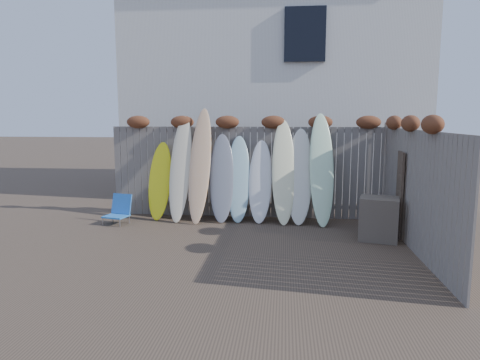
# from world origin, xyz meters

# --- Properties ---
(ground) EXTENTS (80.00, 80.00, 0.00)m
(ground) POSITION_xyz_m (0.00, 0.00, 0.00)
(ground) COLOR #493A2D
(back_fence) EXTENTS (6.05, 0.28, 2.24)m
(back_fence) POSITION_xyz_m (0.06, 2.39, 1.18)
(back_fence) COLOR slate
(back_fence) RESTS_ON ground
(right_fence) EXTENTS (0.28, 4.40, 2.24)m
(right_fence) POSITION_xyz_m (2.99, 0.25, 1.14)
(right_fence) COLOR slate
(right_fence) RESTS_ON ground
(house) EXTENTS (8.50, 5.50, 6.33)m
(house) POSITION_xyz_m (0.50, 6.50, 3.20)
(house) COLOR silver
(house) RESTS_ON ground
(beach_chair) EXTENTS (0.55, 0.57, 0.60)m
(beach_chair) POSITION_xyz_m (-2.59, 1.52, 0.28)
(beach_chair) COLOR blue
(beach_chair) RESTS_ON ground
(wooden_crate) EXTENTS (0.78, 0.70, 0.78)m
(wooden_crate) POSITION_xyz_m (2.56, 0.81, 0.39)
(wooden_crate) COLOR #746857
(wooden_crate) RESTS_ON ground
(lattice_panel) EXTENTS (0.17, 1.05, 1.59)m
(lattice_panel) POSITION_xyz_m (2.99, 1.27, 0.79)
(lattice_panel) COLOR #3B2A24
(lattice_panel) RESTS_ON ground
(surfboard_0) EXTENTS (0.54, 0.64, 1.67)m
(surfboard_0) POSITION_xyz_m (-1.85, 2.04, 0.84)
(surfboard_0) COLOR yellow
(surfboard_0) RESTS_ON ground
(surfboard_1) EXTENTS (0.53, 0.83, 2.24)m
(surfboard_1) POSITION_xyz_m (-1.36, 1.96, 1.12)
(surfboard_1) COLOR beige
(surfboard_1) RESTS_ON ground
(surfboard_2) EXTENTS (0.53, 0.88, 2.40)m
(surfboard_2) POSITION_xyz_m (-0.92, 1.90, 1.20)
(surfboard_2) COLOR #E6CA7E
(surfboard_2) RESTS_ON ground
(surfboard_3) EXTENTS (0.58, 0.71, 1.85)m
(surfboard_3) POSITION_xyz_m (-0.47, 1.98, 0.93)
(surfboard_3) COLOR slate
(surfboard_3) RESTS_ON ground
(surfboard_4) EXTENTS (0.52, 0.67, 1.81)m
(surfboard_4) POSITION_xyz_m (-0.12, 2.02, 0.91)
(surfboard_4) COLOR #98C2CC
(surfboard_4) RESTS_ON ground
(surfboard_5) EXTENTS (0.51, 0.64, 1.73)m
(surfboard_5) POSITION_xyz_m (0.35, 2.00, 0.86)
(surfboard_5) COLOR white
(surfboard_5) RESTS_ON ground
(surfboard_6) EXTENTS (0.53, 0.79, 2.16)m
(surfboard_6) POSITION_xyz_m (0.83, 1.97, 1.08)
(surfboard_6) COLOR #F9F7C2
(surfboard_6) RESTS_ON ground
(surfboard_7) EXTENTS (0.56, 0.73, 1.97)m
(surfboard_7) POSITION_xyz_m (1.17, 1.97, 0.99)
(surfboard_7) COLOR silver
(surfboard_7) RESTS_ON ground
(surfboard_8) EXTENTS (0.55, 0.84, 2.30)m
(surfboard_8) POSITION_xyz_m (1.62, 1.91, 1.15)
(surfboard_8) COLOR #C8F2C6
(surfboard_8) RESTS_ON ground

